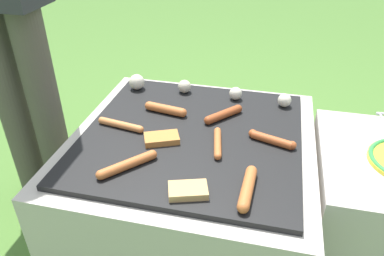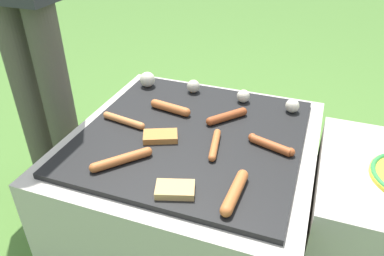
# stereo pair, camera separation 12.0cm
# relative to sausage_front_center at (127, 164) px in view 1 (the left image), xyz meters

# --- Properties ---
(ground_plane) EXTENTS (14.00, 14.00, 0.00)m
(ground_plane) POSITION_rel_sausage_front_center_xyz_m (0.14, 0.22, -0.44)
(ground_plane) COLOR #47702D
(grill) EXTENTS (0.79, 0.79, 0.43)m
(grill) POSITION_rel_sausage_front_center_xyz_m (0.14, 0.22, -0.23)
(grill) COLOR #B2AA9E
(grill) RESTS_ON ground_plane
(sausage_mid_left) EXTENTS (0.05, 0.16, 0.02)m
(sausage_mid_left) POSITION_rel_sausage_front_center_xyz_m (0.23, 0.17, -0.00)
(sausage_mid_left) COLOR #B7602D
(sausage_mid_left) RESTS_ON grill
(sausage_front_left) EXTENTS (0.04, 0.17, 0.03)m
(sausage_front_left) POSITION_rel_sausage_front_center_xyz_m (0.34, -0.02, 0.00)
(sausage_front_left) COLOR #B7602D
(sausage_front_left) RESTS_ON grill
(sausage_front_center) EXTENTS (0.13, 0.15, 0.03)m
(sausage_front_center) POSITION_rel_sausage_front_center_xyz_m (0.00, 0.00, 0.00)
(sausage_front_center) COLOR #B7602D
(sausage_front_center) RESTS_ON grill
(sausage_back_right) EXTENTS (0.16, 0.05, 0.03)m
(sausage_back_right) POSITION_rel_sausage_front_center_xyz_m (0.01, 0.33, 0.00)
(sausage_back_right) COLOR #B7602D
(sausage_back_right) RESTS_ON grill
(sausage_mid_right) EXTENTS (0.17, 0.05, 0.02)m
(sausage_mid_right) POSITION_rel_sausage_front_center_xyz_m (-0.10, 0.20, -0.00)
(sausage_mid_right) COLOR #C6753D
(sausage_mid_right) RESTS_ON grill
(sausage_back_left) EXTENTS (0.15, 0.06, 0.03)m
(sausage_back_left) POSITION_rel_sausage_front_center_xyz_m (0.39, 0.22, -0.00)
(sausage_back_left) COLOR #A34C23
(sausage_back_left) RESTS_ON grill
(sausage_front_right) EXTENTS (0.12, 0.13, 0.03)m
(sausage_front_right) POSITION_rel_sausage_front_center_xyz_m (0.22, 0.34, 0.00)
(sausage_front_right) COLOR #93421E
(sausage_front_right) RESTS_ON grill
(bread_slice_left) EXTENTS (0.12, 0.09, 0.02)m
(bread_slice_left) POSITION_rel_sausage_front_center_xyz_m (0.19, -0.06, -0.00)
(bread_slice_left) COLOR tan
(bread_slice_left) RESTS_ON grill
(bread_slice_right) EXTENTS (0.12, 0.10, 0.02)m
(bread_slice_right) POSITION_rel_sausage_front_center_xyz_m (0.05, 0.15, -0.00)
(bread_slice_right) COLOR #B27033
(bread_slice_right) RESTS_ON grill
(mushroom_row) EXTENTS (0.63, 0.08, 0.06)m
(mushroom_row) POSITION_rel_sausage_front_center_xyz_m (0.08, 0.48, 0.01)
(mushroom_row) COLOR beige
(mushroom_row) RESTS_ON grill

